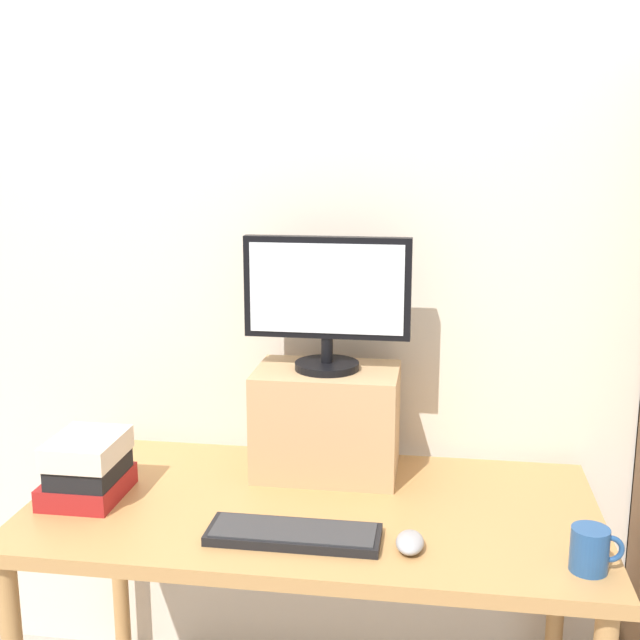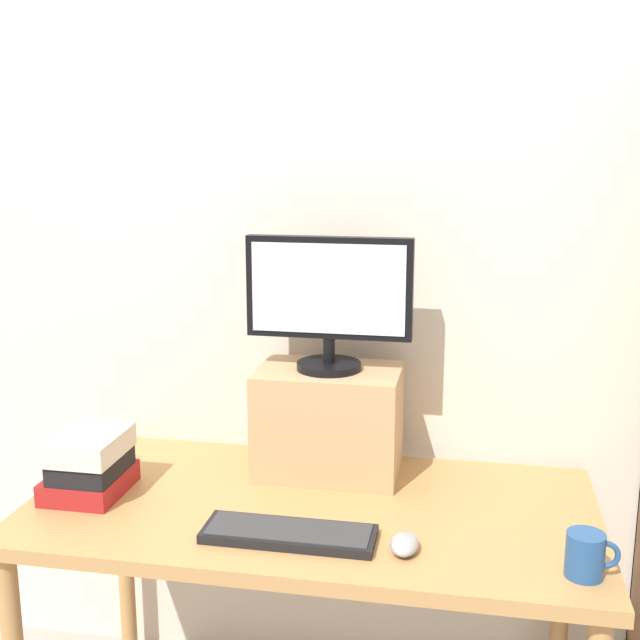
{
  "view_description": "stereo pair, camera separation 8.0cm",
  "coord_description": "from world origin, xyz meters",
  "px_view_note": "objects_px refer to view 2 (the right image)",
  "views": [
    {
      "loc": [
        0.3,
        -1.87,
        1.65
      ],
      "look_at": [
        0.01,
        0.09,
        1.21
      ],
      "focal_mm": 45.0,
      "sensor_mm": 36.0,
      "label": 1
    },
    {
      "loc": [
        0.38,
        -1.86,
        1.65
      ],
      "look_at": [
        0.01,
        0.09,
        1.21
      ],
      "focal_mm": 45.0,
      "sensor_mm": 36.0,
      "label": 2
    }
  ],
  "objects_px": {
    "desk": "(311,531)",
    "computer_monitor": "(329,297)",
    "book_stack": "(90,465)",
    "computer_mouse": "(404,544)",
    "riser_box": "(329,421)",
    "coffee_mug": "(586,555)",
    "keyboard": "(289,534)"
  },
  "relations": [
    {
      "from": "desk",
      "to": "book_stack",
      "type": "bearing_deg",
      "value": -174.71
    },
    {
      "from": "desk",
      "to": "coffee_mug",
      "type": "bearing_deg",
      "value": -20.25
    },
    {
      "from": "computer_mouse",
      "to": "book_stack",
      "type": "height_order",
      "value": "book_stack"
    },
    {
      "from": "book_stack",
      "to": "coffee_mug",
      "type": "height_order",
      "value": "book_stack"
    },
    {
      "from": "desk",
      "to": "riser_box",
      "type": "xyz_separation_m",
      "value": [
        0.01,
        0.21,
        0.23
      ]
    },
    {
      "from": "computer_mouse",
      "to": "keyboard",
      "type": "bearing_deg",
      "value": 177.96
    },
    {
      "from": "riser_box",
      "to": "keyboard",
      "type": "relative_size",
      "value": 0.97
    },
    {
      "from": "computer_mouse",
      "to": "coffee_mug",
      "type": "xyz_separation_m",
      "value": [
        0.39,
        -0.03,
        0.03
      ]
    },
    {
      "from": "desk",
      "to": "keyboard",
      "type": "relative_size",
      "value": 3.57
    },
    {
      "from": "riser_box",
      "to": "book_stack",
      "type": "relative_size",
      "value": 1.69
    },
    {
      "from": "riser_box",
      "to": "computer_mouse",
      "type": "bearing_deg",
      "value": -59.1
    },
    {
      "from": "computer_monitor",
      "to": "book_stack",
      "type": "bearing_deg",
      "value": -155.6
    },
    {
      "from": "desk",
      "to": "computer_monitor",
      "type": "distance_m",
      "value": 0.61
    },
    {
      "from": "riser_box",
      "to": "computer_mouse",
      "type": "distance_m",
      "value": 0.5
    },
    {
      "from": "riser_box",
      "to": "desk",
      "type": "bearing_deg",
      "value": -91.84
    },
    {
      "from": "computer_monitor",
      "to": "computer_mouse",
      "type": "relative_size",
      "value": 4.31
    },
    {
      "from": "computer_monitor",
      "to": "computer_mouse",
      "type": "distance_m",
      "value": 0.68
    },
    {
      "from": "riser_box",
      "to": "computer_monitor",
      "type": "distance_m",
      "value": 0.35
    },
    {
      "from": "riser_box",
      "to": "coffee_mug",
      "type": "xyz_separation_m",
      "value": [
        0.63,
        -0.45,
        -0.1
      ]
    },
    {
      "from": "keyboard",
      "to": "computer_monitor",
      "type": "bearing_deg",
      "value": 87.2
    },
    {
      "from": "riser_box",
      "to": "computer_mouse",
      "type": "height_order",
      "value": "riser_box"
    },
    {
      "from": "riser_box",
      "to": "computer_monitor",
      "type": "height_order",
      "value": "computer_monitor"
    },
    {
      "from": "keyboard",
      "to": "coffee_mug",
      "type": "distance_m",
      "value": 0.66
    },
    {
      "from": "riser_box",
      "to": "computer_monitor",
      "type": "bearing_deg",
      "value": -90.0
    },
    {
      "from": "desk",
      "to": "book_stack",
      "type": "height_order",
      "value": "book_stack"
    },
    {
      "from": "riser_box",
      "to": "book_stack",
      "type": "height_order",
      "value": "riser_box"
    },
    {
      "from": "riser_box",
      "to": "book_stack",
      "type": "distance_m",
      "value": 0.65
    },
    {
      "from": "desk",
      "to": "coffee_mug",
      "type": "height_order",
      "value": "coffee_mug"
    },
    {
      "from": "desk",
      "to": "book_stack",
      "type": "distance_m",
      "value": 0.6
    },
    {
      "from": "book_stack",
      "to": "computer_mouse",
      "type": "bearing_deg",
      "value": -10.16
    },
    {
      "from": "keyboard",
      "to": "book_stack",
      "type": "bearing_deg",
      "value": 166.1
    },
    {
      "from": "keyboard",
      "to": "riser_box",
      "type": "bearing_deg",
      "value": 87.21
    }
  ]
}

